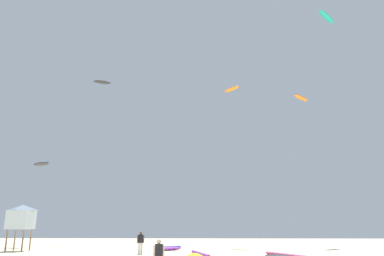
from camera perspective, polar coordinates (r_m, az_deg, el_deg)
person_foreground at (r=17.44m, az=-5.23°, el=-19.05°), size 0.50×0.36×1.58m
person_midground at (r=30.96m, az=-8.06°, el=-17.09°), size 0.57×0.40×1.77m
kite_grounded_mid at (r=35.90m, az=-3.70°, el=-18.28°), size 2.93×3.01×0.41m
lifeguard_tower at (r=38.51m, az=-25.14°, el=-12.44°), size 2.30×2.30×4.15m
kite_aloft_0 at (r=49.81m, az=16.71°, el=4.53°), size 2.93×3.17×0.48m
kite_aloft_1 at (r=48.75m, az=6.20°, el=6.06°), size 2.24×2.49×0.34m
kite_aloft_2 at (r=58.61m, az=-13.88°, el=6.99°), size 2.70×1.58×0.51m
kite_aloft_3 at (r=47.86m, az=-22.55°, el=-5.21°), size 2.91×2.23×0.46m
kite_aloft_4 at (r=43.11m, az=20.29°, el=16.01°), size 2.93×3.20×0.74m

